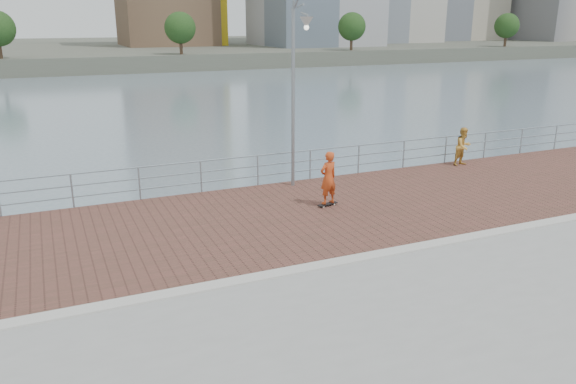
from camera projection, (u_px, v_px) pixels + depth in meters
name	position (u px, v px, depth m)	size (l,w,h in m)	color
water	(320.00, 340.00, 14.01)	(400.00, 400.00, 0.00)	slate
brick_lane	(266.00, 219.00, 16.57)	(40.00, 6.80, 0.02)	brown
curb	(322.00, 265.00, 13.41)	(40.00, 0.40, 0.06)	#B7B5AD
far_shore	(63.00, 51.00, 120.82)	(320.00, 95.00, 2.50)	#4C5142
guardrail	(230.00, 170.00, 19.34)	(39.06, 0.06, 1.13)	#8C9EA8
street_lamp	(299.00, 63.00, 18.28)	(0.44, 1.28, 6.05)	gray
skateboard	(328.00, 204.00, 17.69)	(0.71, 0.32, 0.08)	black
skateboarder	(328.00, 178.00, 17.44)	(0.61, 0.40, 1.67)	#C3421A
bystander	(463.00, 146.00, 22.46)	(0.75, 0.58, 1.53)	gold
shoreline_trees	(125.00, 28.00, 82.10)	(144.55, 5.18, 6.91)	#473323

